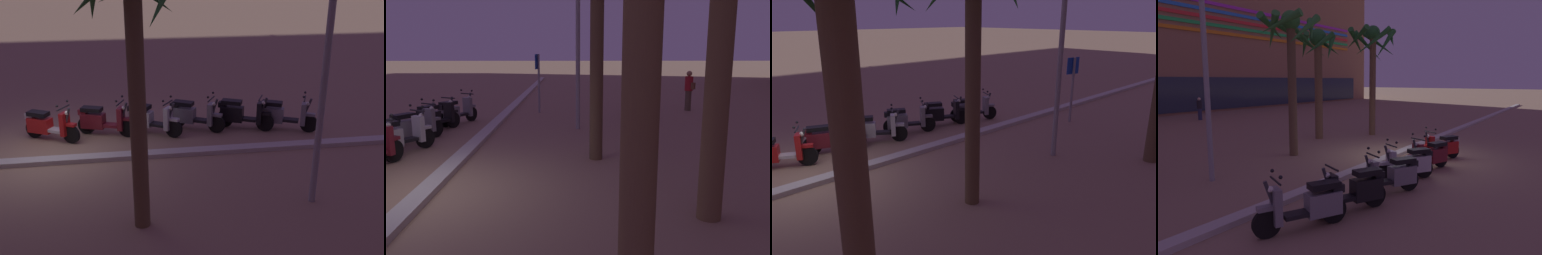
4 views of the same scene
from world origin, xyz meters
TOP-DOWN VIEW (x-y plane):
  - ground_plane at (0.00, 0.00)m, footprint 200.00×200.00m
  - curb_strip at (0.00, 0.33)m, footprint 60.00×0.36m
  - scooter_grey_tail_end at (-6.68, -1.06)m, footprint 1.70×0.96m
  - scooter_black_far_back at (-5.47, -1.32)m, footprint 1.62×0.92m
  - scooter_grey_gap_after_mid at (-4.02, -1.46)m, footprint 1.60×0.98m
  - scooter_silver_second_in_line at (-2.74, -1.33)m, footprint 1.57×1.07m
  - scooter_maroon_mid_front at (-1.36, -1.42)m, footprint 1.70×0.84m
  - scooter_red_last_in_row at (0.14, -1.28)m, footprint 1.60×0.96m
  - palm_tree_near_sign at (3.45, 3.48)m, footprint 2.76×2.75m
  - palm_tree_mid_walkway at (-2.26, 3.53)m, footprint 2.25×2.27m
  - palm_tree_by_mall_entrance at (1.10, 5.02)m, footprint 2.10×2.12m
  - pedestrian_window_shopping at (2.30, 16.66)m, footprint 0.43×0.42m
  - street_lamp at (-5.89, 3.16)m, footprint 0.36×0.36m

SIDE VIEW (x-z plane):
  - ground_plane at x=0.00m, z-range 0.00..0.00m
  - curb_strip at x=0.00m, z-range 0.00..0.12m
  - scooter_red_last_in_row at x=0.14m, z-range -0.14..1.03m
  - scooter_maroon_mid_front at x=-1.36m, z-range -0.14..1.04m
  - scooter_grey_tail_end at x=-6.68m, z-range -0.13..1.05m
  - scooter_grey_gap_after_mid at x=-4.02m, z-range -0.13..1.05m
  - scooter_silver_second_in_line at x=-2.74m, z-range -0.13..1.05m
  - scooter_black_far_back at x=-5.47m, z-range -0.06..0.98m
  - pedestrian_window_shopping at x=2.30m, z-range 0.04..1.61m
  - palm_tree_by_mall_entrance at x=1.10m, z-range 1.18..6.28m
  - palm_tree_mid_walkway at x=-2.26m, z-range 1.41..6.60m
  - palm_tree_near_sign at x=3.45m, z-range 1.43..6.84m
  - street_lamp at x=-5.89m, z-range 0.76..8.44m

